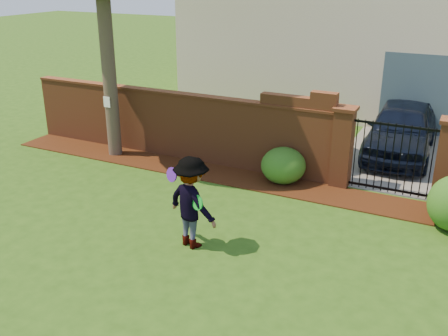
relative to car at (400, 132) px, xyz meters
The scene contains 14 objects.
ground 7.39m from the car, 116.63° to the right, with size 80.00×80.00×0.01m, color #294E13.
mulch_bed 5.39m from the car, 142.67° to the right, with size 11.10×1.08×0.03m, color black.
brick_wall 5.90m from the car, 154.10° to the right, with size 8.70×0.31×2.16m.
pillar_left 2.74m from the car, 109.21° to the right, with size 0.50×0.50×1.88m.
pillar_right 2.90m from the car, 63.20° to the right, with size 0.50×0.50×1.88m.
iron_gate 2.59m from the car, 85.52° to the right, with size 1.78×0.03×1.60m.
driveway 1.60m from the car, 81.92° to the left, with size 3.20×8.00×0.01m, color slate.
house 6.38m from the car, 112.95° to the left, with size 12.40×6.40×6.30m.
car is the anchor object (origin of this frame).
paper_notice 7.72m from the car, 153.98° to the right, with size 0.20×0.01×0.28m, color white.
shrub_left 3.70m from the car, 125.55° to the right, with size 1.05×1.05×0.86m, color #1C5419.
man 7.03m from the car, 111.84° to the right, with size 1.11×0.64×1.71m, color gray.
frisbee_purple 7.18m from the car, 114.75° to the right, with size 0.27×0.27×0.02m, color #551BAA.
frisbee_green 7.10m from the car, 109.62° to the right, with size 0.27×0.27×0.03m, color green.
Camera 1 is at (4.88, -7.06, 4.76)m, focal length 41.19 mm.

